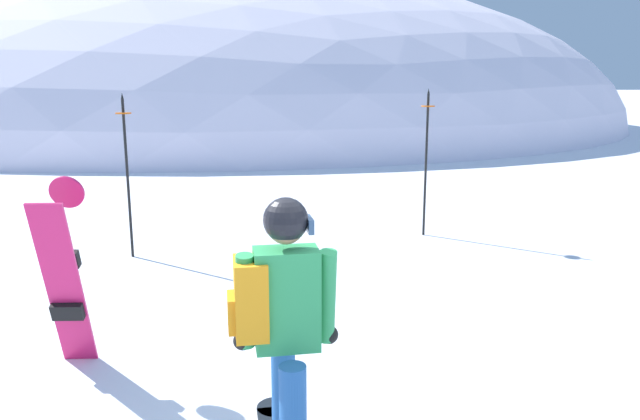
% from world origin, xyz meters
% --- Properties ---
extents(ridge_peak_main, '(42.35, 38.12, 15.59)m').
position_xyz_m(ridge_peak_main, '(-5.13, 31.48, 0.00)').
color(ridge_peak_main, white).
rests_on(ridge_peak_main, ground).
extents(snowboarder_main, '(0.64, 1.82, 1.71)m').
position_xyz_m(snowboarder_main, '(-0.47, 0.11, 0.92)').
color(snowboarder_main, black).
rests_on(snowboarder_main, ground).
extents(spare_snowboard, '(0.28, 0.52, 1.59)m').
position_xyz_m(spare_snowboard, '(-2.26, 1.57, 0.81)').
color(spare_snowboard, '#D11E5B').
rests_on(spare_snowboard, ground).
extents(piste_marker_near, '(0.20, 0.20, 2.18)m').
position_xyz_m(piste_marker_near, '(-2.67, 4.84, 1.24)').
color(piste_marker_near, black).
rests_on(piste_marker_near, ground).
extents(piste_marker_far, '(0.20, 0.20, 2.22)m').
position_xyz_m(piste_marker_far, '(1.49, 5.91, 1.26)').
color(piste_marker_far, black).
rests_on(piste_marker_far, ground).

